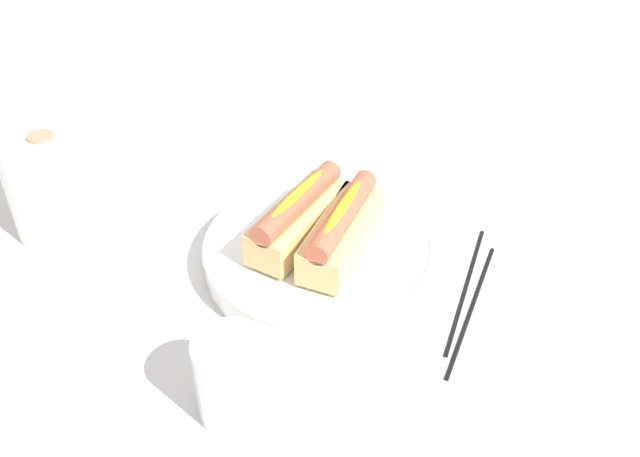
% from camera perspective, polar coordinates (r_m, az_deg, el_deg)
% --- Properties ---
extents(ground_plane, '(2.40, 2.40, 0.00)m').
position_cam_1_polar(ground_plane, '(0.85, -0.41, -2.82)').
color(ground_plane, beige).
extents(serving_bowl, '(0.27, 0.27, 0.04)m').
position_cam_1_polar(serving_bowl, '(0.83, 0.00, -2.04)').
color(serving_bowl, white).
rests_on(serving_bowl, ground_plane).
extents(hotdog_front, '(0.15, 0.06, 0.06)m').
position_cam_1_polar(hotdog_front, '(0.79, 1.80, -0.07)').
color(hotdog_front, '#DBB270').
rests_on(hotdog_front, serving_bowl).
extents(hotdog_back, '(0.16, 0.08, 0.06)m').
position_cam_1_polar(hotdog_back, '(0.81, -1.76, 0.95)').
color(hotdog_back, '#DBB270').
rests_on(hotdog_back, serving_bowl).
extents(water_glass, '(0.07, 0.07, 0.09)m').
position_cam_1_polar(water_glass, '(0.68, -7.21, -11.96)').
color(water_glass, white).
rests_on(water_glass, ground_plane).
extents(paper_towel_roll, '(0.11, 0.11, 0.13)m').
position_cam_1_polar(paper_towel_roll, '(0.92, -20.45, 3.32)').
color(paper_towel_roll, white).
rests_on(paper_towel_roll, ground_plane).
extents(chopstick_near, '(0.22, 0.01, 0.01)m').
position_cam_1_polar(chopstick_near, '(0.83, 11.52, -4.58)').
color(chopstick_near, black).
rests_on(chopstick_near, ground_plane).
extents(chopstick_far, '(0.22, 0.02, 0.01)m').
position_cam_1_polar(chopstick_far, '(0.81, 11.98, -6.12)').
color(chopstick_far, black).
rests_on(chopstick_far, ground_plane).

